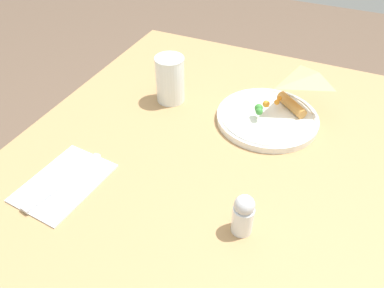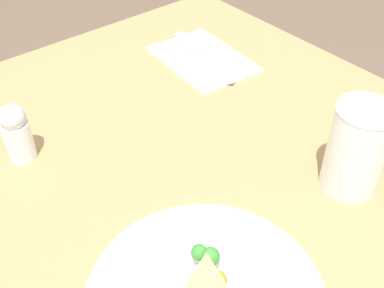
% 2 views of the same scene
% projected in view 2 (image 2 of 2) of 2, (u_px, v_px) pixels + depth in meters
% --- Properties ---
extents(dining_table, '(0.93, 0.81, 0.72)m').
position_uv_depth(dining_table, '(200.00, 248.00, 0.68)').
color(dining_table, '#A87F51').
rests_on(dining_table, ground_plane).
extents(milk_glass, '(0.07, 0.07, 0.12)m').
position_uv_depth(milk_glass, '(356.00, 152.00, 0.58)').
color(milk_glass, white).
rests_on(milk_glass, dining_table).
extents(napkin_folded, '(0.19, 0.14, 0.00)m').
position_uv_depth(napkin_folded, '(203.00, 59.00, 0.85)').
color(napkin_folded, silver).
rests_on(napkin_folded, dining_table).
extents(butter_knife, '(0.19, 0.05, 0.01)m').
position_uv_depth(butter_knife, '(200.00, 54.00, 0.85)').
color(butter_knife, '#B2B2B7').
rests_on(butter_knife, napkin_folded).
extents(salt_shaker, '(0.04, 0.04, 0.08)m').
position_uv_depth(salt_shaker, '(16.00, 132.00, 0.63)').
color(salt_shaker, white).
rests_on(salt_shaker, dining_table).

